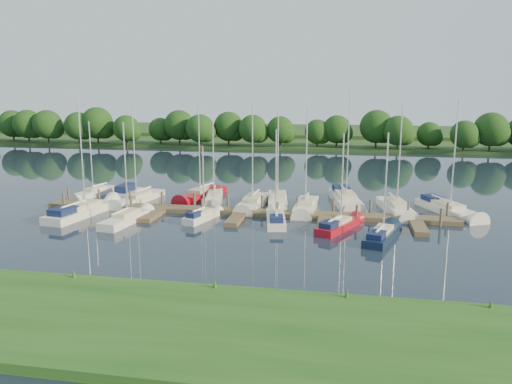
% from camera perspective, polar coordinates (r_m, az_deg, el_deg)
% --- Properties ---
extents(ground, '(260.00, 260.00, 0.00)m').
position_cam_1_polar(ground, '(40.63, -3.95, -5.18)').
color(ground, '#17212F').
rests_on(ground, ground).
extents(near_bank, '(90.00, 10.00, 0.50)m').
position_cam_1_polar(near_bank, '(26.37, -12.90, -14.39)').
color(near_bank, '#1B4B15').
rests_on(near_bank, ground).
extents(dock, '(40.00, 6.00, 0.40)m').
position_cam_1_polar(dock, '(47.44, -1.76, -2.47)').
color(dock, '#4D3F2B').
rests_on(dock, ground).
extents(mooring_pilings, '(38.24, 2.84, 2.00)m').
position_cam_1_polar(mooring_pilings, '(48.41, -1.49, -1.70)').
color(mooring_pilings, '#473D33').
rests_on(mooring_pilings, ground).
extents(far_shore, '(180.00, 30.00, 0.60)m').
position_cam_1_polar(far_shore, '(113.67, 5.51, 5.69)').
color(far_shore, '#263F18').
rests_on(far_shore, ground).
extents(distant_hill, '(220.00, 40.00, 1.40)m').
position_cam_1_polar(distant_hill, '(138.46, 6.44, 6.87)').
color(distant_hill, '#2C4F22').
rests_on(distant_hill, ground).
extents(treeline, '(146.91, 9.85, 8.27)m').
position_cam_1_polar(treeline, '(100.55, 5.48, 7.06)').
color(treeline, '#38281C').
rests_on(treeline, ground).
extents(sailboat_n_0, '(2.79, 6.85, 8.70)m').
position_cam_1_polar(sailboat_n_0, '(59.36, -17.94, -0.13)').
color(sailboat_n_0, white).
rests_on(sailboat_n_0, ground).
extents(motorboat, '(1.82, 5.87, 1.79)m').
position_cam_1_polar(motorboat, '(57.32, -14.74, -0.24)').
color(motorboat, white).
rests_on(motorboat, ground).
extents(sailboat_n_2, '(3.08, 8.61, 10.74)m').
position_cam_1_polar(sailboat_n_2, '(54.75, -13.37, -0.82)').
color(sailboat_n_2, white).
rests_on(sailboat_n_2, ground).
extents(sailboat_n_3, '(3.80, 8.77, 11.05)m').
position_cam_1_polar(sailboat_n_3, '(55.61, -6.24, -0.38)').
color(sailboat_n_3, '#A30F1C').
rests_on(sailboat_n_3, ground).
extents(sailboat_n_4, '(2.84, 6.94, 8.91)m').
position_cam_1_polar(sailboat_n_4, '(54.31, -4.80, -0.58)').
color(sailboat_n_4, white).
rests_on(sailboat_n_4, ground).
extents(sailboat_n_5, '(2.37, 8.55, 10.84)m').
position_cam_1_polar(sailboat_n_5, '(51.13, -0.33, -1.36)').
color(sailboat_n_5, white).
rests_on(sailboat_n_5, ground).
extents(sailboat_n_6, '(2.92, 8.17, 10.44)m').
position_cam_1_polar(sailboat_n_6, '(52.32, 2.48, -1.06)').
color(sailboat_n_6, white).
rests_on(sailboat_n_6, ground).
extents(sailboat_n_7, '(2.05, 8.22, 10.47)m').
position_cam_1_polar(sailboat_n_7, '(49.76, 5.70, -1.78)').
color(sailboat_n_7, white).
rests_on(sailboat_n_7, ground).
extents(sailboat_n_8, '(3.85, 10.01, 12.55)m').
position_cam_1_polar(sailboat_n_8, '(53.39, 10.17, -0.92)').
color(sailboat_n_8, white).
rests_on(sailboat_n_8, ground).
extents(sailboat_n_9, '(3.30, 8.52, 10.88)m').
position_cam_1_polar(sailboat_n_9, '(50.53, 15.69, -1.94)').
color(sailboat_n_9, white).
rests_on(sailboat_n_9, ground).
extents(sailboat_n_10, '(5.15, 8.69, 11.23)m').
position_cam_1_polar(sailboat_n_10, '(51.90, 21.03, -1.89)').
color(sailboat_n_10, white).
rests_on(sailboat_n_10, ground).
extents(sailboat_s_0, '(3.42, 9.66, 12.14)m').
position_cam_1_polar(sailboat_s_0, '(50.32, -19.22, -2.15)').
color(sailboat_s_0, white).
rests_on(sailboat_s_0, ground).
extents(sailboat_s_1, '(2.39, 7.29, 9.36)m').
position_cam_1_polar(sailboat_s_1, '(46.40, -14.57, -3.06)').
color(sailboat_s_1, white).
rests_on(sailboat_s_1, ground).
extents(sailboat_s_2, '(2.45, 5.41, 7.11)m').
position_cam_1_polar(sailboat_s_2, '(46.00, -6.18, -2.83)').
color(sailboat_s_2, white).
rests_on(sailboat_s_2, ground).
extents(sailboat_s_3, '(2.59, 6.83, 8.68)m').
position_cam_1_polar(sailboat_s_3, '(44.87, 2.27, -3.14)').
color(sailboat_s_3, white).
rests_on(sailboat_s_3, ground).
extents(sailboat_s_4, '(3.87, 6.45, 8.49)m').
position_cam_1_polar(sailboat_s_4, '(43.27, 9.45, -3.85)').
color(sailboat_s_4, '#A30F1C').
rests_on(sailboat_s_4, ground).
extents(sailboat_s_5, '(3.27, 6.90, 8.79)m').
position_cam_1_polar(sailboat_s_5, '(41.20, 14.21, -4.84)').
color(sailboat_s_5, '#0F1C34').
rests_on(sailboat_s_5, ground).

